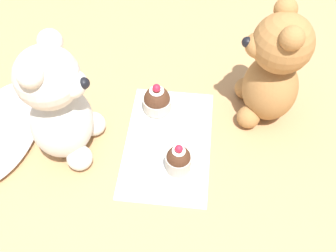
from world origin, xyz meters
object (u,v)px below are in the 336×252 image
object	(u,v)px
cupcake_near_cream_bear	(157,100)
cupcake_near_tan_bear	(178,160)
saucer_plate	(178,168)
teddy_bear_cream	(59,106)
teddy_bear_tan	(273,70)

from	to	relation	value
cupcake_near_cream_bear	cupcake_near_tan_bear	xyz separation A→B (m)	(-0.15, -0.06, 0.01)
saucer_plate	cupcake_near_cream_bear	bearing A→B (deg)	21.81
teddy_bear_cream	cupcake_near_tan_bear	world-z (taller)	teddy_bear_cream
teddy_bear_cream	teddy_bear_tan	world-z (taller)	teddy_bear_cream
teddy_bear_cream	teddy_bear_tan	bearing A→B (deg)	-65.36
teddy_bear_cream	cupcake_near_tan_bear	xyz separation A→B (m)	(-0.04, -0.22, -0.08)
teddy_bear_cream	saucer_plate	xyz separation A→B (m)	(-0.04, -0.22, -0.11)
cupcake_near_cream_bear	cupcake_near_tan_bear	distance (m)	0.16
cupcake_near_cream_bear	saucer_plate	xyz separation A→B (m)	(-0.15, -0.06, -0.02)
teddy_bear_tan	saucer_plate	world-z (taller)	teddy_bear_tan
cupcake_near_cream_bear	cupcake_near_tan_bear	world-z (taller)	cupcake_near_tan_bear
cupcake_near_tan_bear	saucer_plate	bearing A→B (deg)	180.00
teddy_bear_tan	cupcake_near_cream_bear	world-z (taller)	teddy_bear_tan
teddy_bear_tan	cupcake_near_tan_bear	bearing A→B (deg)	-47.37
teddy_bear_cream	teddy_bear_tan	size ratio (longest dim) A/B	1.02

